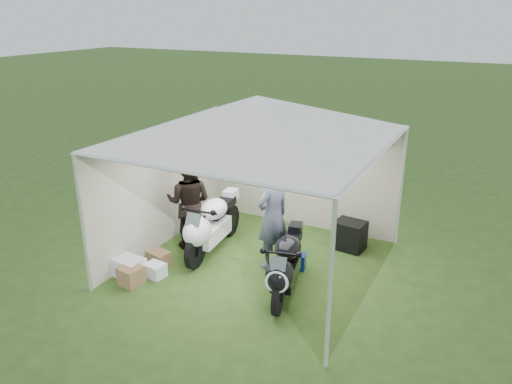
% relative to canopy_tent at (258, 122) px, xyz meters
% --- Properties ---
extents(ground, '(80.00, 80.00, 0.00)m').
position_rel_canopy_tent_xyz_m(ground, '(0.00, -0.03, -2.58)').
color(ground, '#2A411A').
rests_on(ground, ground).
extents(canopy_tent, '(5.66, 5.66, 3.00)m').
position_rel_canopy_tent_xyz_m(canopy_tent, '(0.00, 0.00, 0.00)').
color(canopy_tent, silver).
rests_on(canopy_tent, ground).
extents(motorcycle_white, '(0.60, 2.09, 1.03)m').
position_rel_canopy_tent_xyz_m(motorcycle_white, '(-0.98, 0.00, -2.00)').
color(motorcycle_white, black).
rests_on(motorcycle_white, ground).
extents(motorcycle_black, '(0.70, 1.89, 0.94)m').
position_rel_canopy_tent_xyz_m(motorcycle_black, '(0.84, -0.69, -2.05)').
color(motorcycle_black, black).
rests_on(motorcycle_black, ground).
extents(paddock_stand, '(0.41, 0.31, 0.28)m').
position_rel_canopy_tent_xyz_m(paddock_stand, '(0.65, 0.16, -2.44)').
color(paddock_stand, '#1436BF').
rests_on(paddock_stand, ground).
extents(person_dark_jacket, '(1.04, 0.91, 1.79)m').
position_rel_canopy_tent_xyz_m(person_dark_jacket, '(-1.47, 0.06, -1.68)').
color(person_dark_jacket, black).
rests_on(person_dark_jacket, ground).
extents(person_blue_jacket, '(0.67, 0.81, 1.88)m').
position_rel_canopy_tent_xyz_m(person_blue_jacket, '(0.26, 0.06, -1.63)').
color(person_blue_jacket, slate).
rests_on(person_blue_jacket, ground).
extents(equipment_box, '(0.60, 0.51, 0.55)m').
position_rel_canopy_tent_xyz_m(equipment_box, '(1.27, 1.32, -2.30)').
color(equipment_box, black).
rests_on(equipment_box, ground).
extents(crate_0, '(0.50, 0.40, 0.32)m').
position_rel_canopy_tent_xyz_m(crate_0, '(-1.75, -1.37, -2.42)').
color(crate_0, silver).
rests_on(crate_0, ground).
extents(crate_1, '(0.40, 0.40, 0.31)m').
position_rel_canopy_tent_xyz_m(crate_1, '(-1.54, -1.57, -2.42)').
color(crate_1, brown).
rests_on(crate_1, ground).
extents(crate_2, '(0.35, 0.31, 0.24)m').
position_rel_canopy_tent_xyz_m(crate_2, '(-1.35, -1.20, -2.46)').
color(crate_2, silver).
rests_on(crate_2, ground).
extents(crate_3, '(0.44, 0.36, 0.26)m').
position_rel_canopy_tent_xyz_m(crate_3, '(-1.54, -0.84, -2.45)').
color(crate_3, brown).
rests_on(crate_3, ground).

